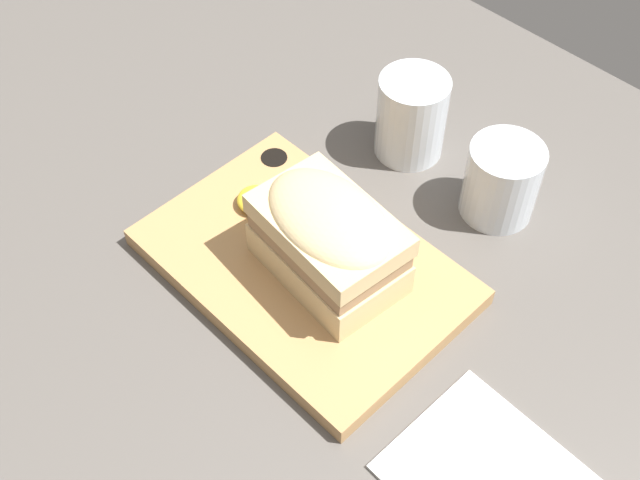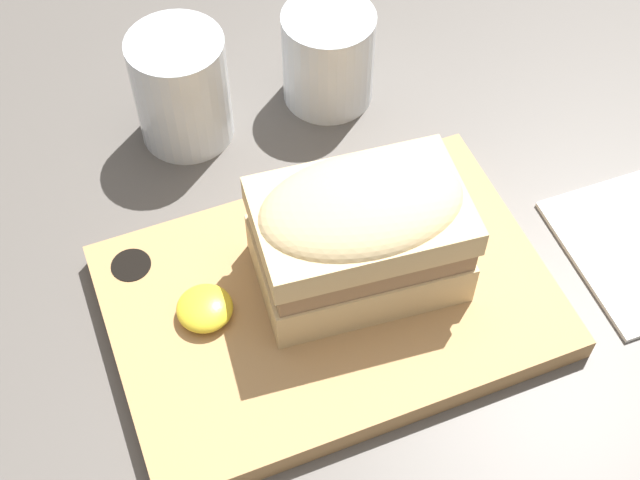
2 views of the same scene
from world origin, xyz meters
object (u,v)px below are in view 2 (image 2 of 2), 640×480
(sandwich, at_px, (360,231))
(wine_glass, at_px, (328,59))
(serving_board, at_px, (328,300))
(water_glass, at_px, (183,95))

(sandwich, xyz_separation_m, wine_glass, (0.06, 0.19, -0.03))
(wine_glass, bearing_deg, serving_board, -111.72)
(serving_board, xyz_separation_m, sandwich, (0.03, 0.01, 0.06))
(sandwich, height_order, wine_glass, sandwich)
(serving_board, distance_m, wine_glass, 0.22)
(sandwich, bearing_deg, water_glass, 109.61)
(water_glass, height_order, wine_glass, water_glass)
(sandwich, distance_m, wine_glass, 0.20)
(sandwich, relative_size, water_glass, 1.54)
(water_glass, bearing_deg, serving_board, -77.82)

